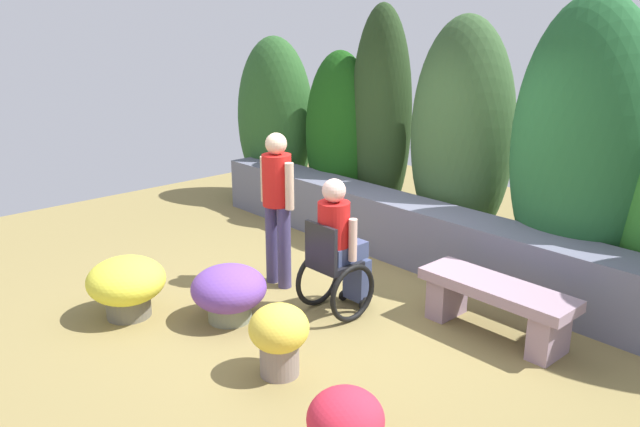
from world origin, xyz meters
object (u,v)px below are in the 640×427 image
person_standing_companion (277,199)px  flower_pot_red_accent (345,424)px  flower_pot_purple_near (279,335)px  flower_pot_terracotta_by_wall (229,291)px  flower_pot_small_foreground (127,284)px  stone_bench (496,301)px  person_in_wheelchair (338,251)px

person_standing_companion → flower_pot_red_accent: (2.52, -1.49, -0.63)m
person_standing_companion → flower_pot_red_accent: person_standing_companion is taller
flower_pot_purple_near → flower_pot_terracotta_by_wall: (-1.06, 0.25, -0.05)m
person_standing_companion → flower_pot_small_foreground: person_standing_companion is taller
stone_bench → flower_pot_red_accent: (0.36, -2.21, -0.02)m
flower_pot_terracotta_by_wall → flower_pot_small_foreground: flower_pot_small_foreground is taller
flower_pot_red_accent → flower_pot_small_foreground: flower_pot_small_foreground is taller
person_standing_companion → flower_pot_purple_near: 1.88m
stone_bench → person_standing_companion: person_standing_companion is taller
flower_pot_small_foreground → flower_pot_red_accent: bearing=0.7°
flower_pot_purple_near → flower_pot_red_accent: (1.13, -0.38, -0.04)m
person_in_wheelchair → flower_pot_red_accent: bearing=-52.5°
person_standing_companion → person_in_wheelchair: bearing=-4.5°
flower_pot_purple_near → flower_pot_red_accent: 1.19m
stone_bench → person_standing_companion: 2.37m
flower_pot_red_accent → flower_pot_small_foreground: bearing=-179.3°
flower_pot_purple_near → flower_pot_red_accent: flower_pot_purple_near is taller
person_in_wheelchair → person_standing_companion: size_ratio=0.82×
person_in_wheelchair → person_standing_companion: bearing=170.5°
person_standing_companion → flower_pot_terracotta_by_wall: size_ratio=2.31×
flower_pot_terracotta_by_wall → flower_pot_purple_near: bearing=-13.4°
person_in_wheelchair → flower_pot_purple_near: size_ratio=2.24×
person_standing_companion → flower_pot_red_accent: 3.00m
person_in_wheelchair → stone_bench: bearing=19.3°
stone_bench → flower_pot_terracotta_by_wall: flower_pot_terracotta_by_wall is taller
stone_bench → person_in_wheelchair: person_in_wheelchair is taller
stone_bench → flower_pot_purple_near: bearing=-104.4°
flower_pot_purple_near → flower_pot_small_foreground: bearing=-166.8°
flower_pot_red_accent → person_standing_companion: bearing=149.5°
flower_pot_small_foreground → person_standing_companion: bearing=76.2°
flower_pot_small_foreground → flower_pot_terracotta_by_wall: bearing=43.0°
flower_pot_terracotta_by_wall → stone_bench: bearing=40.9°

